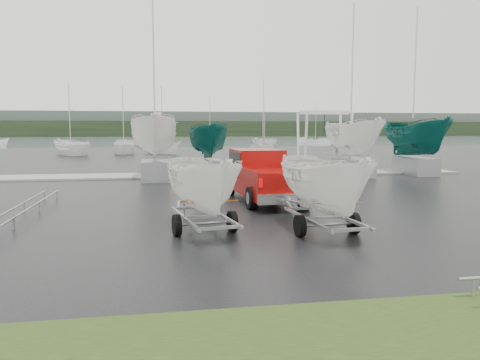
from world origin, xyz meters
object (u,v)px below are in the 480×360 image
trailer_hitched (326,134)px  trailer_parked (203,138)px  boat_hoist (324,133)px  pickup_truck (261,174)px

trailer_hitched → trailer_parked: bearing=164.3°
boat_hoist → trailer_hitched: bearing=-109.9°
boat_hoist → pickup_truck: bearing=-122.1°
pickup_truck → boat_hoist: boat_hoist is taller
trailer_hitched → boat_hoist: bearing=67.0°
pickup_truck → boat_hoist: (6.52, 10.39, 1.59)m
pickup_truck → trailer_parked: (-2.99, -5.86, 1.61)m
trailer_hitched → pickup_truck: bearing=90.0°
trailer_parked → trailer_hitched: bearing=-21.6°
trailer_parked → boat_hoist: size_ratio=1.20×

